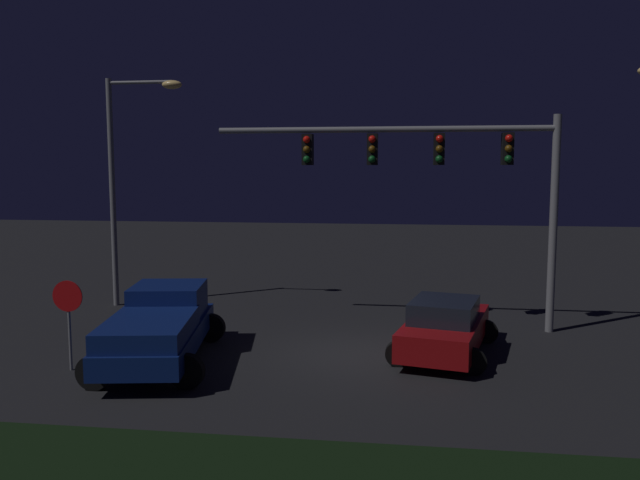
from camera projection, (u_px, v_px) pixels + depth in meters
The scene contains 6 objects.
ground_plane at pixel (351, 353), 16.89m from camera, with size 80.00×80.00×0.00m, color black.
pickup_truck at pixel (161, 323), 16.12m from camera, with size 3.47×5.66×1.80m.
car_sedan at pixel (445, 327), 16.71m from camera, with size 3.10×4.69×1.51m.
traffic_signal_gantry at pixel (440, 165), 19.00m from camera, with size 10.32×0.56×6.50m.
street_lamp_left at pixel (127, 164), 22.20m from camera, with size 2.75×0.44×8.04m.
stop_sign at pixel (68, 308), 15.28m from camera, with size 0.76×0.08×2.23m.
Camera 1 is at (1.38, -16.40, 4.91)m, focal length 35.42 mm.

